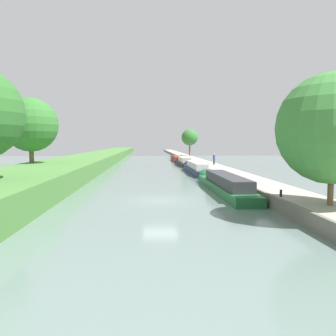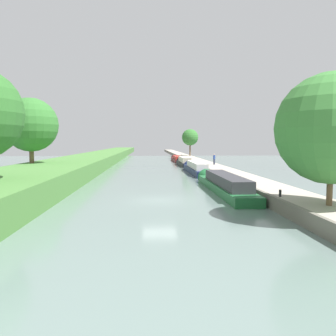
{
  "view_description": "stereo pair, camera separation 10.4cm",
  "coord_description": "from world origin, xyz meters",
  "px_view_note": "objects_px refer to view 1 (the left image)",
  "views": [
    {
      "loc": [
        -0.96,
        -24.07,
        4.25
      ],
      "look_at": [
        1.7,
        17.53,
        1.0
      ],
      "focal_mm": 35.42,
      "sensor_mm": 36.0,
      "label": 1
    },
    {
      "loc": [
        -0.86,
        -24.07,
        4.25
      ],
      "look_at": [
        1.7,
        17.53,
        1.0
      ],
      "focal_mm": 35.42,
      "sensor_mm": 36.0,
      "label": 2
    }
  ],
  "objects_px": {
    "narrowboat_black": "(184,162)",
    "mooring_bollard_near": "(281,193)",
    "narrowboat_navy": "(195,168)",
    "person_walking": "(214,159)",
    "narrowboat_maroon": "(177,159)",
    "mooring_bollard_far": "(182,155)",
    "narrowboat_green": "(223,184)"
  },
  "relations": [
    {
      "from": "narrowboat_navy",
      "to": "mooring_bollard_near",
      "type": "xyz_separation_m",
      "value": [
        1.67,
        -25.52,
        0.4
      ]
    },
    {
      "from": "narrowboat_maroon",
      "to": "narrowboat_green",
      "type": "bearing_deg",
      "value": -90.11
    },
    {
      "from": "narrowboat_maroon",
      "to": "mooring_bollard_far",
      "type": "xyz_separation_m",
      "value": [
        1.68,
        5.7,
        0.56
      ]
    },
    {
      "from": "mooring_bollard_far",
      "to": "mooring_bollard_near",
      "type": "bearing_deg",
      "value": -90.0
    },
    {
      "from": "mooring_bollard_far",
      "to": "narrowboat_maroon",
      "type": "bearing_deg",
      "value": -106.43
    },
    {
      "from": "narrowboat_green",
      "to": "person_walking",
      "type": "bearing_deg",
      "value": 80.44
    },
    {
      "from": "narrowboat_navy",
      "to": "narrowboat_black",
      "type": "relative_size",
      "value": 1.2
    },
    {
      "from": "narrowboat_navy",
      "to": "person_walking",
      "type": "distance_m",
      "value": 5.92
    },
    {
      "from": "narrowboat_black",
      "to": "mooring_bollard_near",
      "type": "distance_m",
      "value": 40.52
    },
    {
      "from": "narrowboat_green",
      "to": "mooring_bollard_far",
      "type": "height_order",
      "value": "narrowboat_green"
    },
    {
      "from": "person_walking",
      "to": "narrowboat_maroon",
      "type": "bearing_deg",
      "value": 98.54
    },
    {
      "from": "mooring_bollard_near",
      "to": "mooring_bollard_far",
      "type": "xyz_separation_m",
      "value": [
        0.0,
        59.71,
        0.0
      ]
    },
    {
      "from": "narrowboat_navy",
      "to": "mooring_bollard_far",
      "type": "relative_size",
      "value": 33.51
    },
    {
      "from": "narrowboat_black",
      "to": "narrowboat_maroon",
      "type": "relative_size",
      "value": 0.92
    },
    {
      "from": "narrowboat_black",
      "to": "person_walking",
      "type": "relative_size",
      "value": 7.55
    },
    {
      "from": "mooring_bollard_near",
      "to": "narrowboat_navy",
      "type": "bearing_deg",
      "value": 93.73
    },
    {
      "from": "narrowboat_navy",
      "to": "person_walking",
      "type": "height_order",
      "value": "person_walking"
    },
    {
      "from": "narrowboat_maroon",
      "to": "mooring_bollard_far",
      "type": "relative_size",
      "value": 30.37
    },
    {
      "from": "narrowboat_navy",
      "to": "mooring_bollard_near",
      "type": "relative_size",
      "value": 33.51
    },
    {
      "from": "narrowboat_green",
      "to": "narrowboat_navy",
      "type": "height_order",
      "value": "narrowboat_navy"
    },
    {
      "from": "narrowboat_navy",
      "to": "person_walking",
      "type": "relative_size",
      "value": 9.08
    },
    {
      "from": "narrowboat_green",
      "to": "narrowboat_maroon",
      "type": "height_order",
      "value": "narrowboat_green"
    },
    {
      "from": "narrowboat_maroon",
      "to": "mooring_bollard_near",
      "type": "distance_m",
      "value": 54.03
    },
    {
      "from": "narrowboat_navy",
      "to": "narrowboat_black",
      "type": "xyz_separation_m",
      "value": [
        0.03,
        14.97,
        -0.01
      ]
    },
    {
      "from": "narrowboat_navy",
      "to": "mooring_bollard_near",
      "type": "height_order",
      "value": "narrowboat_navy"
    },
    {
      "from": "narrowboat_black",
      "to": "mooring_bollard_near",
      "type": "xyz_separation_m",
      "value": [
        1.63,
        -40.49,
        0.41
      ]
    },
    {
      "from": "narrowboat_navy",
      "to": "mooring_bollard_far",
      "type": "xyz_separation_m",
      "value": [
        1.67,
        34.19,
        0.4
      ]
    },
    {
      "from": "narrowboat_maroon",
      "to": "mooring_bollard_far",
      "type": "height_order",
      "value": "mooring_bollard_far"
    },
    {
      "from": "narrowboat_black",
      "to": "narrowboat_green",
      "type": "bearing_deg",
      "value": -90.24
    },
    {
      "from": "narrowboat_black",
      "to": "mooring_bollard_near",
      "type": "relative_size",
      "value": 27.84
    },
    {
      "from": "person_walking",
      "to": "mooring_bollard_near",
      "type": "bearing_deg",
      "value": -93.62
    },
    {
      "from": "mooring_bollard_near",
      "to": "narrowboat_green",
      "type": "bearing_deg",
      "value": 102.01
    }
  ]
}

